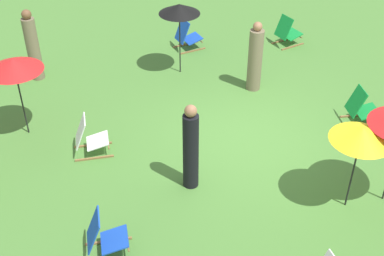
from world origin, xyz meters
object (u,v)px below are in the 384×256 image
at_px(deckchair_6, 287,32).
at_px(person_2, 191,149).
at_px(deckchair_4, 187,36).
at_px(umbrella_3, 179,9).
at_px(deckchair_8, 361,108).
at_px(person_0, 255,59).
at_px(deckchair_7, 104,237).
at_px(deckchair_0, 89,138).
at_px(person_1, 33,47).
at_px(umbrella_1, 362,134).
at_px(umbrella_2, 14,65).

height_order(deckchair_6, person_2, person_2).
relative_size(deckchair_4, umbrella_3, 0.47).
height_order(deckchair_8, person_2, person_2).
xyz_separation_m(deckchair_6, person_0, (-1.99, 1.65, 0.43)).
relative_size(deckchair_7, umbrella_3, 0.46).
relative_size(deckchair_6, person_0, 0.51).
xyz_separation_m(deckchair_4, person_2, (-5.39, 1.18, 0.46)).
relative_size(deckchair_0, umbrella_3, 0.46).
relative_size(person_1, person_2, 1.02).
bearing_deg(deckchair_4, person_2, 154.15).
distance_m(umbrella_1, person_1, 7.94).
bearing_deg(deckchair_8, deckchair_7, 118.65).
xyz_separation_m(deckchair_7, umbrella_3, (5.47, -2.42, 1.30)).
bearing_deg(deckchair_8, person_2, 111.40).
relative_size(umbrella_1, person_0, 0.99).
bearing_deg(person_2, deckchair_4, -87.79).
distance_m(deckchair_6, person_1, 6.68).
bearing_deg(person_0, person_2, -37.36).
xyz_separation_m(person_1, person_2, (-4.71, -2.76, -0.01)).
relative_size(deckchair_7, umbrella_2, 0.47).
height_order(deckchair_8, umbrella_1, umbrella_1).
distance_m(deckchair_6, person_0, 2.62).
height_order(deckchair_8, person_1, person_1).
height_order(deckchair_7, person_2, person_2).
height_order(umbrella_2, person_0, umbrella_2).
distance_m(deckchair_7, umbrella_2, 4.08).
xyz_separation_m(deckchair_0, person_2, (-1.39, -1.73, 0.46)).
height_order(deckchair_8, person_0, person_0).
bearing_deg(person_2, person_1, -45.10).
distance_m(deckchair_7, umbrella_1, 4.40).
height_order(deckchair_4, umbrella_3, umbrella_3).
distance_m(person_0, person_1, 5.29).
bearing_deg(umbrella_2, deckchair_0, -129.22).
xyz_separation_m(deckchair_0, deckchair_8, (-0.27, -5.73, 0.00)).
distance_m(deckchair_6, person_2, 6.35).
bearing_deg(umbrella_1, umbrella_3, 18.72).
height_order(deckchair_0, deckchair_8, same).
bearing_deg(person_1, person_0, 28.31).
bearing_deg(person_2, deckchair_8, -149.90).
xyz_separation_m(umbrella_1, person_2, (1.17, 2.54, -0.72)).
relative_size(deckchair_0, person_1, 0.47).
relative_size(umbrella_1, umbrella_3, 0.94).
relative_size(deckchair_8, person_2, 0.48).
distance_m(umbrella_1, person_2, 2.89).
bearing_deg(deckchair_6, umbrella_1, 150.41).
distance_m(deckchair_8, umbrella_3, 4.68).
bearing_deg(deckchair_0, person_0, -66.18).
relative_size(deckchair_4, umbrella_1, 0.51).
distance_m(deckchair_4, umbrella_1, 6.80).
relative_size(deckchair_6, deckchair_8, 1.04).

